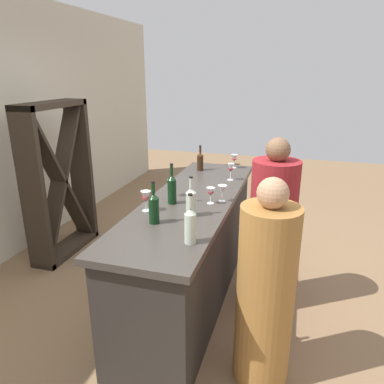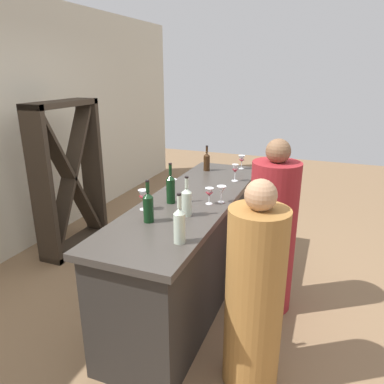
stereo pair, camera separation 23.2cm
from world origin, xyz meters
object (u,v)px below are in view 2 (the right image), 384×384
at_px(wine_bottle_leftmost_clear_pale, 179,224).
at_px(wine_glass_far_center, 172,184).
at_px(wine_bottle_second_left_dark_green, 148,206).
at_px(wine_glass_near_right, 209,193).
at_px(person_left_guest, 254,296).
at_px(person_center_guest, 272,235).
at_px(wine_rack, 69,178).
at_px(wine_glass_far_left, 242,159).
at_px(wine_glass_near_center, 235,170).
at_px(wine_bottle_center_clear_pale, 187,201).
at_px(wine_bottle_second_right_dark_green, 171,188).
at_px(wine_glass_far_right, 143,196).
at_px(wine_glass_near_left, 221,191).
at_px(wine_bottle_rightmost_amber_brown, 207,161).

distance_m(wine_bottle_leftmost_clear_pale, wine_glass_far_center, 0.92).
distance_m(wine_bottle_leftmost_clear_pale, wine_bottle_second_left_dark_green, 0.41).
bearing_deg(wine_glass_near_right, wine_bottle_second_left_dark_green, 150.11).
bearing_deg(person_left_guest, person_center_guest, -109.13).
relative_size(wine_bottle_leftmost_clear_pale, wine_glass_near_right, 2.40).
bearing_deg(wine_rack, wine_glass_far_left, -69.60).
relative_size(wine_bottle_second_left_dark_green, wine_glass_near_right, 2.28).
distance_m(wine_glass_near_center, wine_glass_near_right, 0.71).
height_order(wine_bottle_center_clear_pale, wine_bottle_second_right_dark_green, wine_bottle_second_right_dark_green).
relative_size(wine_bottle_leftmost_clear_pale, person_left_guest, 0.23).
relative_size(wine_glass_near_center, person_left_guest, 0.12).
xyz_separation_m(wine_glass_near_right, wine_glass_far_right, (-0.30, 0.44, 0.01)).
xyz_separation_m(wine_glass_near_left, wine_glass_far_right, (-0.38, 0.52, 0.01)).
height_order(wine_bottle_second_right_dark_green, wine_glass_far_left, wine_bottle_second_right_dark_green).
height_order(wine_glass_far_right, person_center_guest, person_center_guest).
distance_m(wine_bottle_rightmost_amber_brown, person_left_guest, 1.93).
bearing_deg(wine_bottle_center_clear_pale, wine_rack, 65.24).
height_order(wine_bottle_rightmost_amber_brown, wine_glass_far_center, wine_bottle_rightmost_amber_brown).
distance_m(wine_bottle_center_clear_pale, wine_glass_near_left, 0.40).
distance_m(wine_glass_far_left, person_left_guest, 1.99).
xyz_separation_m(wine_glass_near_right, person_center_guest, (0.19, -0.50, -0.37)).
bearing_deg(wine_glass_near_left, wine_glass_near_right, 132.46).
height_order(wine_bottle_center_clear_pale, wine_glass_far_center, wine_bottle_center_clear_pale).
distance_m(wine_bottle_leftmost_clear_pale, wine_bottle_center_clear_pale, 0.45).
relative_size(wine_rack, person_left_guest, 1.20).
distance_m(wine_rack, wine_glass_near_right, 1.92).
height_order(wine_bottle_second_left_dark_green, wine_bottle_rightmost_amber_brown, wine_bottle_second_left_dark_green).
relative_size(wine_bottle_center_clear_pale, wine_glass_far_right, 1.90).
xyz_separation_m(wine_bottle_second_left_dark_green, wine_glass_near_left, (0.58, -0.37, -0.02)).
relative_size(wine_bottle_second_left_dark_green, wine_glass_near_left, 2.22).
distance_m(wine_rack, wine_bottle_leftmost_clear_pale, 2.27).
bearing_deg(wine_glass_near_left, wine_glass_far_right, 125.88).
bearing_deg(person_left_guest, wine_bottle_rightmost_amber_brown, -83.18).
distance_m(wine_glass_near_center, wine_glass_far_center, 0.74).
height_order(wine_glass_far_left, person_center_guest, person_center_guest).
bearing_deg(wine_glass_near_right, person_left_guest, -141.67).
bearing_deg(wine_bottle_second_left_dark_green, wine_bottle_center_clear_pale, -45.58).
relative_size(wine_glass_near_left, wine_glass_near_right, 1.03).
height_order(wine_bottle_second_left_dark_green, person_left_guest, person_left_guest).
height_order(wine_rack, wine_glass_far_left, wine_rack).
distance_m(wine_bottle_second_left_dark_green, wine_glass_far_right, 0.25).
xyz_separation_m(wine_bottle_second_left_dark_green, person_left_guest, (-0.17, -0.82, -0.43)).
bearing_deg(wine_bottle_rightmost_amber_brown, wine_glass_far_left, -58.01).
relative_size(wine_bottle_second_right_dark_green, wine_glass_far_right, 2.09).
distance_m(wine_bottle_second_right_dark_green, person_center_guest, 0.94).
height_order(wine_bottle_rightmost_amber_brown, person_center_guest, person_center_guest).
height_order(wine_glass_far_center, person_left_guest, person_left_guest).
bearing_deg(wine_glass_far_center, wine_glass_near_right, -102.82).
relative_size(wine_glass_near_right, wine_glass_far_right, 0.85).
bearing_deg(wine_bottle_rightmost_amber_brown, wine_rack, 107.46).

